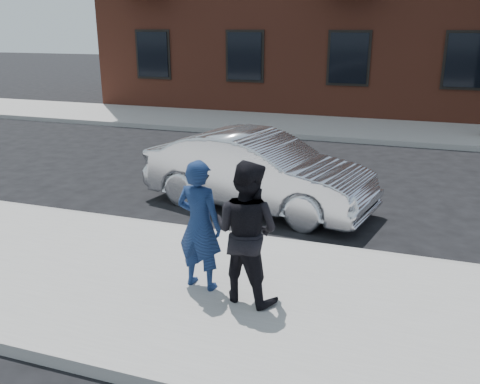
% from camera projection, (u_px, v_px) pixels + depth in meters
% --- Properties ---
extents(ground, '(100.00, 100.00, 0.00)m').
position_uv_depth(ground, '(200.00, 287.00, 6.64)').
color(ground, black).
rests_on(ground, ground).
extents(near_sidewalk, '(50.00, 3.50, 0.15)m').
position_uv_depth(near_sidewalk, '(192.00, 291.00, 6.39)').
color(near_sidewalk, '#989590').
rests_on(near_sidewalk, ground).
extents(near_curb, '(50.00, 0.10, 0.15)m').
position_uv_depth(near_curb, '(238.00, 238.00, 8.01)').
color(near_curb, '#999691').
rests_on(near_curb, ground).
extents(far_sidewalk, '(50.00, 3.50, 0.15)m').
position_uv_depth(far_sidewalk, '(334.00, 128.00, 16.73)').
color(far_sidewalk, '#989590').
rests_on(far_sidewalk, ground).
extents(far_curb, '(50.00, 0.10, 0.15)m').
position_uv_depth(far_curb, '(325.00, 138.00, 15.11)').
color(far_curb, '#999691').
rests_on(far_curb, ground).
extents(silver_sedan, '(4.51, 2.34, 1.41)m').
position_uv_depth(silver_sedan, '(258.00, 171.00, 9.36)').
color(silver_sedan, silver).
rests_on(silver_sedan, ground).
extents(man_hoodie, '(0.64, 0.53, 1.63)m').
position_uv_depth(man_hoodie, '(199.00, 225.00, 6.13)').
color(man_hoodie, navy).
rests_on(man_hoodie, near_sidewalk).
extents(man_peacoat, '(0.95, 0.81, 1.70)m').
position_uv_depth(man_peacoat, '(246.00, 232.00, 5.84)').
color(man_peacoat, black).
rests_on(man_peacoat, near_sidewalk).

